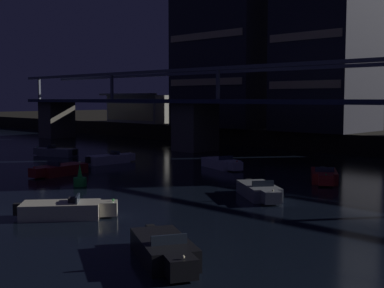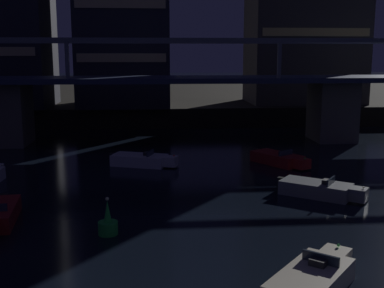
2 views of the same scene
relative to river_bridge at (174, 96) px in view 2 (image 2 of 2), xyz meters
name	(u,v)px [view 2 (image 2 of 2)]	position (x,y,z in m)	size (l,w,h in m)	color
far_riverbank	(164,91)	(0.00, 48.01, -3.19)	(240.00, 80.00, 2.20)	black
river_bridge	(174,96)	(0.00, 0.00, 0.00)	(95.40, 6.40, 9.38)	#605B51
speedboat_near_left	(142,160)	(-2.72, -9.50, -3.88)	(5.12, 2.98, 1.16)	silver
speedboat_near_right	(279,159)	(7.38, -9.86, -3.88)	(3.74, 4.81, 1.16)	maroon
speedboat_mid_left	(313,280)	(3.61, -29.34, -3.88)	(4.17, 4.57, 1.16)	beige
speedboat_far_center	(319,189)	(7.63, -18.15, -3.88)	(4.70, 3.97, 1.16)	gray
channel_buoy	(108,224)	(-3.95, -23.33, -3.82)	(0.90, 0.90, 1.76)	green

